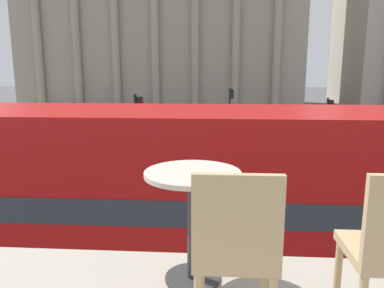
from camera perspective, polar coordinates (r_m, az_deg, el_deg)
double_decker_bus at (r=7.30m, az=5.92°, el=-8.56°), size 10.19×2.70×3.98m
cafe_dining_table at (r=2.36m, az=0.10°, el=-8.76°), size 0.60×0.60×0.73m
cafe_chair_0 at (r=1.85m, az=6.59°, el=-15.44°), size 0.40×0.40×0.91m
plaza_building_left at (r=51.04m, az=-4.39°, el=20.52°), size 34.39×14.71×25.74m
traffic_light_near at (r=14.85m, az=-8.23°, el=2.53°), size 0.42×0.24×3.77m
traffic_light_mid at (r=20.73m, az=20.03°, el=3.56°), size 0.42×0.24×3.26m
traffic_light_far at (r=28.36m, az=5.91°, el=6.20°), size 0.42×0.24×3.33m
car_navy at (r=27.48m, az=2.89°, el=2.94°), size 4.20×1.93×1.35m
car_maroon at (r=23.73m, az=6.57°, el=1.54°), size 4.20×1.93×1.35m
pedestrian_blue at (r=14.92m, az=-10.05°, el=-3.15°), size 0.32×0.32×1.77m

